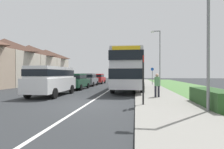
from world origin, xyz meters
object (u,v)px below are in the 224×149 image
object	(u,v)px
parked_car_red	(98,78)
street_lamp_mid	(159,55)
double_decker_bus	(129,69)
street_lamp_near	(205,17)
parked_van_white	(52,79)
pedestrian_at_stop	(157,84)
parked_car_dark_green	(77,81)
bus_stop_sign	(143,76)
parked_car_grey	(89,79)
cycle_route_sign	(152,75)

from	to	relation	value
parked_car_red	street_lamp_mid	size ratio (longest dim) A/B	0.65
double_decker_bus	parked_car_red	size ratio (longest dim) A/B	2.32
street_lamp_near	parked_van_white	bearing A→B (deg)	151.18
pedestrian_at_stop	street_lamp_mid	world-z (taller)	street_lamp_mid
parked_car_dark_green	bus_stop_sign	xyz separation A→B (m)	(6.59, -9.28, 0.62)
pedestrian_at_stop	street_lamp_mid	size ratio (longest dim) A/B	0.24
parked_car_dark_green	bus_stop_sign	bearing A→B (deg)	-54.62
bus_stop_sign	street_lamp_mid	distance (m)	13.62
parked_car_dark_green	street_lamp_near	world-z (taller)	street_lamp_near
parked_van_white	parked_car_grey	size ratio (longest dim) A/B	1.29
cycle_route_sign	street_lamp_near	xyz separation A→B (m)	(0.50, -18.01, 2.56)
street_lamp_near	street_lamp_mid	bearing A→B (deg)	90.13
parked_van_white	street_lamp_mid	distance (m)	13.38
parked_van_white	pedestrian_at_stop	world-z (taller)	parked_van_white
bus_stop_sign	cycle_route_sign	size ratio (longest dim) A/B	1.03
parked_van_white	street_lamp_near	distance (m)	10.76
bus_stop_sign	street_lamp_mid	bearing A→B (deg)	79.50
double_decker_bus	parked_van_white	world-z (taller)	double_decker_bus
pedestrian_at_stop	street_lamp_near	distance (m)	5.45
cycle_route_sign	street_lamp_mid	xyz separation A→B (m)	(0.47, -3.55, 2.55)
parked_car_red	cycle_route_sign	world-z (taller)	cycle_route_sign
parked_car_red	street_lamp_mid	world-z (taller)	street_lamp_mid
bus_stop_sign	parked_car_dark_green	bearing A→B (deg)	125.38
double_decker_bus	street_lamp_mid	world-z (taller)	street_lamp_mid
parked_car_red	parked_van_white	bearing A→B (deg)	-90.33
parked_van_white	street_lamp_near	bearing A→B (deg)	-28.82
pedestrian_at_stop	bus_stop_sign	bearing A→B (deg)	-108.87
parked_car_dark_green	cycle_route_sign	bearing A→B (deg)	40.99
pedestrian_at_stop	bus_stop_sign	size ratio (longest dim) A/B	0.64
street_lamp_near	parked_car_dark_green	bearing A→B (deg)	130.64
parked_car_grey	bus_stop_sign	world-z (taller)	bus_stop_sign
pedestrian_at_stop	bus_stop_sign	xyz separation A→B (m)	(-1.03, -3.02, 0.56)
parked_van_white	parked_car_grey	bearing A→B (deg)	90.27
parked_van_white	cycle_route_sign	size ratio (longest dim) A/B	2.05
pedestrian_at_stop	parked_car_grey	bearing A→B (deg)	123.64
pedestrian_at_stop	parked_van_white	bearing A→B (deg)	174.64
cycle_route_sign	street_lamp_near	size ratio (longest dim) A/B	0.37
street_lamp_mid	bus_stop_sign	bearing A→B (deg)	-100.50
bus_stop_sign	pedestrian_at_stop	bearing A→B (deg)	71.13
parked_car_grey	parked_car_red	xyz separation A→B (m)	(0.15, 5.48, -0.02)
parked_car_grey	parked_van_white	bearing A→B (deg)	-89.73
double_decker_bus	pedestrian_at_stop	xyz separation A→B (m)	(2.09, -5.79, -1.17)
double_decker_bus	cycle_route_sign	distance (m)	8.51
parked_van_white	pedestrian_at_stop	size ratio (longest dim) A/B	3.09
parked_car_red	street_lamp_near	xyz separation A→B (m)	(9.03, -21.42, 3.09)
parked_car_dark_green	cycle_route_sign	distance (m)	11.36
pedestrian_at_stop	parked_car_red	bearing A→B (deg)	113.92
double_decker_bus	parked_car_dark_green	distance (m)	5.69
pedestrian_at_stop	street_lamp_near	world-z (taller)	street_lamp_near
parked_car_red	street_lamp_mid	xyz separation A→B (m)	(9.00, -6.96, 3.07)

